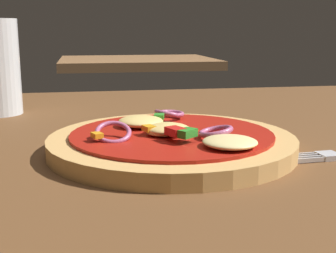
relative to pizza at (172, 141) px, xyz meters
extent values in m
cube|color=brown|center=(-0.06, 0.01, -0.03)|extent=(1.26, 0.87, 0.03)
cylinder|color=tan|center=(0.00, 0.00, 0.00)|extent=(0.24, 0.24, 0.02)
cylinder|color=#A81C11|center=(0.00, 0.00, 0.01)|extent=(0.19, 0.19, 0.00)
ellipsoid|color=#EFCC72|center=(-0.03, 0.03, 0.01)|extent=(0.05, 0.05, 0.01)
ellipsoid|color=#EFCC72|center=(0.00, 0.00, 0.01)|extent=(0.04, 0.04, 0.01)
ellipsoid|color=#EFCC72|center=(0.00, 0.01, 0.01)|extent=(0.04, 0.04, 0.01)
ellipsoid|color=#EFCC72|center=(0.00, -0.01, 0.01)|extent=(0.04, 0.04, 0.01)
ellipsoid|color=#F4DB8E|center=(0.04, -0.06, 0.01)|extent=(0.05, 0.05, 0.01)
ellipsoid|color=#EFCC72|center=(0.00, 0.00, 0.01)|extent=(0.03, 0.03, 0.01)
ellipsoid|color=#EFCC72|center=(-0.01, -0.01, 0.01)|extent=(0.03, 0.03, 0.01)
torus|color=#B25984|center=(0.01, 0.06, 0.01)|extent=(0.04, 0.04, 0.01)
torus|color=#B25984|center=(0.01, 0.07, 0.01)|extent=(0.03, 0.03, 0.01)
torus|color=#B25984|center=(-0.06, -0.02, 0.01)|extent=(0.03, 0.03, 0.02)
torus|color=#B25984|center=(0.03, -0.03, 0.01)|extent=(0.04, 0.04, 0.01)
cube|color=red|center=(0.00, -0.03, 0.02)|extent=(0.02, 0.02, 0.01)
cube|color=#2D8C28|center=(0.00, 0.04, 0.02)|extent=(0.01, 0.02, 0.01)
cube|color=#2D8C28|center=(0.01, -0.04, 0.02)|extent=(0.02, 0.02, 0.01)
cube|color=orange|center=(-0.07, -0.02, 0.01)|extent=(0.01, 0.01, 0.00)
cube|color=orange|center=(-0.02, -0.01, 0.01)|extent=(0.01, 0.02, 0.01)
cube|color=silver|center=(0.14, -0.05, -0.01)|extent=(0.02, 0.02, 0.01)
cube|color=silver|center=(0.10, -0.04, -0.01)|extent=(0.04, 0.00, 0.00)
cube|color=silver|center=(0.11, -0.05, -0.01)|extent=(0.04, 0.00, 0.00)
cube|color=silver|center=(0.11, -0.06, -0.01)|extent=(0.04, 0.00, 0.00)
cube|color=silver|center=(0.11, -0.06, -0.01)|extent=(0.04, 0.00, 0.00)
cube|color=brown|center=(0.13, 1.44, -0.03)|extent=(0.61, 0.49, 0.03)
camera|label=1|loc=(-0.08, -0.42, 0.10)|focal=48.74mm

